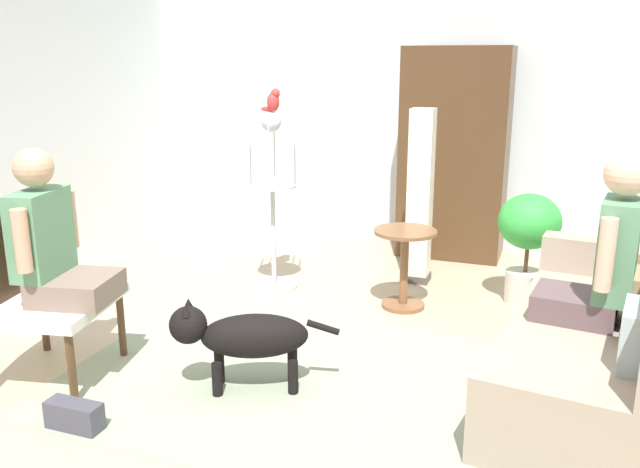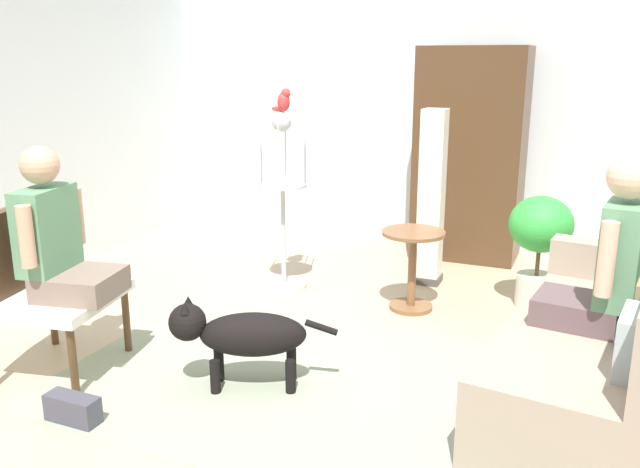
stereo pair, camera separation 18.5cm
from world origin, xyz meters
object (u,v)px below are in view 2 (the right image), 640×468
couch (608,348)px  handbag (73,409)px  bird_cage_stand (283,205)px  column_lamp (431,199)px  person_on_armchair (57,239)px  round_end_table (412,263)px  potted_plant (540,237)px  armchair (35,278)px  armoire_cabinet (470,155)px  dog (241,334)px  parrot (284,101)px  person_on_couch (609,259)px

couch → handbag: couch is taller
bird_cage_stand → column_lamp: 1.16m
person_on_armchair → round_end_table: (1.57, 1.71, -0.44)m
couch → potted_plant: (-0.48, 1.30, 0.22)m
armchair → armoire_cabinet: size_ratio=0.51×
dog → handbag: 0.91m
person_on_armchair → handbag: person_on_armchair is taller
parrot → armoire_cabinet: armoire_cabinet is taller
parrot → armchair: bearing=-111.3°
handbag → potted_plant: bearing=52.7°
parrot → round_end_table: bearing=-3.4°
bird_cage_stand → dog: bearing=-71.9°
person_on_couch → armoire_cabinet: (-1.15, 2.43, 0.13)m
armchair → round_end_table: bearing=45.1°
potted_plant → handbag: bearing=-127.3°
armchair → parrot: 2.13m
dog → armchair: bearing=-168.8°
dog → handbag: (-0.59, -0.65, -0.24)m
person_on_couch → bird_cage_stand: size_ratio=0.65×
round_end_table → handbag: 2.45m
bird_cage_stand → armoire_cabinet: 1.85m
parrot → handbag: 2.61m
person_on_armchair → armoire_cabinet: (1.66, 3.20, 0.14)m
person_on_armchair → dog: size_ratio=0.99×
dog → armoire_cabinet: 3.12m
dog → bird_cage_stand: bearing=108.1°
handbag → dog: bearing=47.7°
round_end_table → column_lamp: bearing=92.6°
potted_plant → handbag: size_ratio=2.88×
dog → couch: bearing=18.1°
person_on_armchair → round_end_table: bearing=47.4°
parrot → handbag: (-0.10, -2.22, -1.38)m
couch → round_end_table: bearing=145.0°
couch → person_on_armchair: size_ratio=2.32×
armchair → potted_plant: size_ratio=1.15×
parrot → armoire_cabinet: bearing=51.9°
dog → potted_plant: (1.36, 1.90, 0.21)m
armoire_cabinet → armchair: bearing=-119.4°
bird_cage_stand → potted_plant: bird_cage_stand is taller
couch → column_lamp: (-1.32, 1.52, 0.38)m
person_on_couch → parrot: parrot is taller
column_lamp → armoire_cabinet: bearing=82.3°
parrot → armoire_cabinet: 1.89m
dog → parrot: 2.00m
bird_cage_stand → parrot: size_ratio=8.03×
dog → parrot: size_ratio=5.00×
armchair → round_end_table: 2.47m
bird_cage_stand → armoire_cabinet: armoire_cabinet is taller
couch → person_on_couch: 0.49m
person_on_couch → dog: person_on_couch is taller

